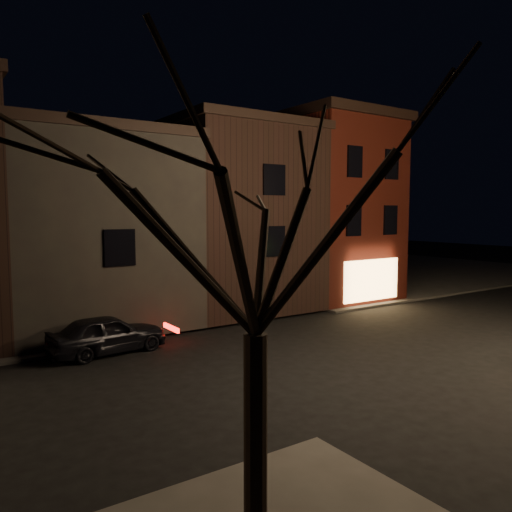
% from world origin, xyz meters
% --- Properties ---
extents(ground, '(120.00, 120.00, 0.00)m').
position_xyz_m(ground, '(0.00, 0.00, 0.00)').
color(ground, black).
rests_on(ground, ground).
extents(sidewalk_far_right, '(30.00, 30.00, 0.12)m').
position_xyz_m(sidewalk_far_right, '(20.00, 20.00, 0.06)').
color(sidewalk_far_right, '#2D2B28').
rests_on(sidewalk_far_right, ground).
extents(corner_building, '(6.50, 8.50, 10.50)m').
position_xyz_m(corner_building, '(8.00, 9.47, 5.40)').
color(corner_building, '#4D150D').
rests_on(corner_building, ground).
extents(row_building_a, '(7.30, 10.30, 9.40)m').
position_xyz_m(row_building_a, '(1.50, 10.50, 4.83)').
color(row_building_a, black).
rests_on(row_building_a, ground).
extents(row_building_b, '(7.80, 10.30, 8.40)m').
position_xyz_m(row_building_b, '(-5.75, 10.50, 4.33)').
color(row_building_b, black).
rests_on(row_building_b, ground).
extents(bare_tree_left, '(5.60, 5.60, 7.50)m').
position_xyz_m(bare_tree_left, '(-8.00, -7.00, 5.43)').
color(bare_tree_left, black).
rests_on(bare_tree_left, sidewalk_near_left).
extents(parked_car_a, '(4.29, 2.05, 1.41)m').
position_xyz_m(parked_car_a, '(-6.60, 4.50, 0.71)').
color(parked_car_a, black).
rests_on(parked_car_a, ground).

